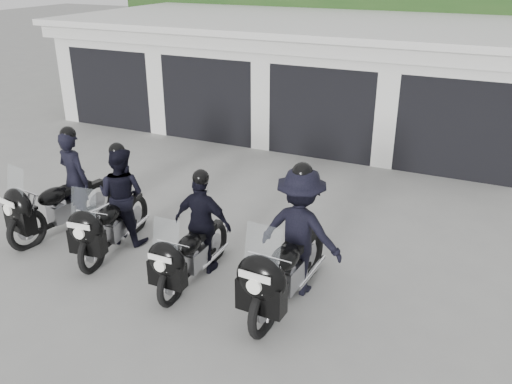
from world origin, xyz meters
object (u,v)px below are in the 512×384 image
at_px(police_bike_b, 116,204).
at_px(police_bike_c, 197,233).
at_px(police_bike_a, 61,192).
at_px(police_bike_d, 295,242).

height_order(police_bike_b, police_bike_c, police_bike_b).
xyz_separation_m(police_bike_a, police_bike_c, (2.92, -0.28, -0.03)).
bearing_deg(police_bike_d, police_bike_a, -179.27).
bearing_deg(police_bike_d, police_bike_c, -173.20).
distance_m(police_bike_b, police_bike_c, 1.72).
distance_m(police_bike_b, police_bike_d, 3.22).
relative_size(police_bike_b, police_bike_c, 1.05).
relative_size(police_bike_a, police_bike_d, 0.93).
distance_m(police_bike_a, police_bike_b, 1.22).
height_order(police_bike_c, police_bike_d, police_bike_d).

